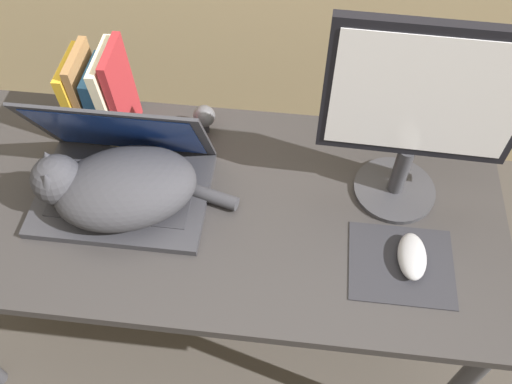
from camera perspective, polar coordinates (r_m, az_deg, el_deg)
desk at (r=1.31m, az=-5.78°, el=-3.00°), size 1.39×0.61×0.70m
laptop at (r=1.26m, az=-13.88°, el=1.69°), size 0.39×0.28×0.26m
cat at (r=1.21m, az=-14.31°, el=0.54°), size 0.44×0.30×0.16m
external_monitor at (r=1.11m, az=16.94°, el=7.98°), size 0.39×0.19×0.46m
mousepad at (r=1.19m, az=15.03°, el=-7.35°), size 0.22×0.19×0.00m
computer_mouse at (r=1.18m, az=16.10°, el=-6.52°), size 0.06×0.11×0.03m
book_row at (r=1.36m, az=-16.05°, el=9.72°), size 0.14×0.15×0.25m
webcam at (r=1.35m, az=-5.46°, el=7.90°), size 0.05×0.05×0.08m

